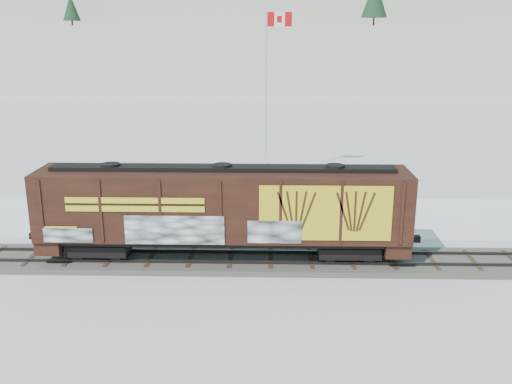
{
  "coord_description": "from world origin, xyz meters",
  "views": [
    {
      "loc": [
        1.92,
        -26.45,
        11.23
      ],
      "look_at": [
        1.2,
        3.0,
        2.86
      ],
      "focal_mm": 40.0,
      "sensor_mm": 36.0,
      "label": 1
    }
  ],
  "objects_px": {
    "flagpole": "(267,120)",
    "car_dark": "(333,207)",
    "hopper_railcar": "(223,207)",
    "car_white": "(275,214)",
    "car_silver": "(170,201)"
  },
  "relations": [
    {
      "from": "car_silver",
      "to": "car_dark",
      "type": "bearing_deg",
      "value": -80.9
    },
    {
      "from": "flagpole",
      "to": "car_dark",
      "type": "distance_m",
      "value": 10.5
    },
    {
      "from": "car_silver",
      "to": "car_white",
      "type": "height_order",
      "value": "car_white"
    },
    {
      "from": "car_dark",
      "to": "hopper_railcar",
      "type": "bearing_deg",
      "value": 132.03
    },
    {
      "from": "car_silver",
      "to": "car_dark",
      "type": "height_order",
      "value": "car_dark"
    },
    {
      "from": "hopper_railcar",
      "to": "car_white",
      "type": "relative_size",
      "value": 4.13
    },
    {
      "from": "hopper_railcar",
      "to": "car_white",
      "type": "bearing_deg",
      "value": 65.28
    },
    {
      "from": "car_white",
      "to": "car_silver",
      "type": "bearing_deg",
      "value": 85.17
    },
    {
      "from": "car_silver",
      "to": "car_dark",
      "type": "distance_m",
      "value": 10.35
    },
    {
      "from": "car_dark",
      "to": "flagpole",
      "type": "bearing_deg",
      "value": 18.2
    },
    {
      "from": "flagpole",
      "to": "car_dark",
      "type": "xyz_separation_m",
      "value": [
        4.1,
        -8.81,
        -3.96
      ]
    },
    {
      "from": "hopper_railcar",
      "to": "car_dark",
      "type": "distance_m",
      "value": 9.55
    },
    {
      "from": "hopper_railcar",
      "to": "car_dark",
      "type": "bearing_deg",
      "value": 48.78
    },
    {
      "from": "car_silver",
      "to": "flagpole",
      "type": "bearing_deg",
      "value": -22.71
    },
    {
      "from": "flagpole",
      "to": "car_dark",
      "type": "height_order",
      "value": "flagpole"
    }
  ]
}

